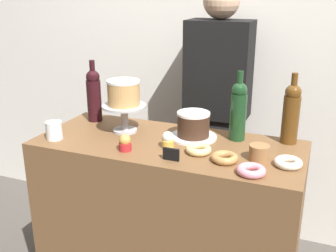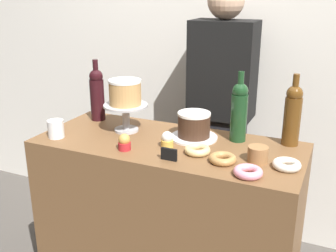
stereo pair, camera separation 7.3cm
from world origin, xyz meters
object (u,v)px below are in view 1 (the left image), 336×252
object	(u,v)px
cupcake_vanilla	(168,140)
coffee_cup_ceramic	(54,130)
donut_pink	(251,170)
donut_sugar	(288,163)
wine_bottle_green	(238,110)
donut_glazed	(199,150)
cookie_stack	(259,153)
donut_maple	(225,158)
cupcake_caramel	(125,143)
wine_bottle_dark_red	(94,94)
price_sign_chalkboard	(171,154)
chocolate_round_cake	(193,124)
barista_figure	(217,117)
white_layer_cake	(124,93)
wine_bottle_amber	(291,113)
cake_stand_pedestal	(124,114)

from	to	relation	value
cupcake_vanilla	coffee_cup_ceramic	distance (m)	0.54
donut_pink	donut_sugar	world-z (taller)	same
wine_bottle_green	donut_glazed	distance (m)	0.28
donut_sugar	cookie_stack	size ratio (longest dim) A/B	1.33
donut_maple	cupcake_caramel	bearing A→B (deg)	-173.83
wine_bottle_dark_red	donut_glazed	size ratio (longest dim) A/B	2.91
wine_bottle_dark_red	cupcake_caramel	xyz separation A→B (m)	(0.35, -0.32, -0.11)
wine_bottle_green	price_sign_chalkboard	bearing A→B (deg)	-120.06
wine_bottle_green	chocolate_round_cake	bearing A→B (deg)	-163.19
donut_glazed	donut_sugar	size ratio (longest dim) A/B	1.00
chocolate_round_cake	donut_sugar	world-z (taller)	chocolate_round_cake
chocolate_round_cake	barista_figure	bearing A→B (deg)	92.28
white_layer_cake	cupcake_vanilla	world-z (taller)	white_layer_cake
wine_bottle_amber	wine_bottle_green	xyz separation A→B (m)	(-0.23, -0.05, 0.00)
wine_bottle_green	cookie_stack	size ratio (longest dim) A/B	3.87
chocolate_round_cake	coffee_cup_ceramic	bearing A→B (deg)	-156.82
cookie_stack	wine_bottle_green	bearing A→B (deg)	124.00
wine_bottle_dark_red	price_sign_chalkboard	distance (m)	0.67
wine_bottle_dark_red	cookie_stack	bearing A→B (deg)	-12.67
barista_figure	chocolate_round_cake	bearing A→B (deg)	-87.72
donut_glazed	chocolate_round_cake	bearing A→B (deg)	115.67
wine_bottle_amber	coffee_cup_ceramic	xyz separation A→B (m)	(-1.03, -0.36, -0.10)
cake_stand_pedestal	wine_bottle_amber	size ratio (longest dim) A/B	0.67
wine_bottle_dark_red	donut_pink	distance (m)	0.98
cookie_stack	price_sign_chalkboard	distance (m)	0.36
wine_bottle_dark_red	cupcake_vanilla	size ratio (longest dim) A/B	4.38
cookie_stack	coffee_cup_ceramic	xyz separation A→B (m)	(-0.94, -0.11, 0.01)
cupcake_caramel	coffee_cup_ceramic	world-z (taller)	coffee_cup_ceramic
donut_pink	cake_stand_pedestal	bearing A→B (deg)	159.57
white_layer_cake	donut_maple	distance (m)	0.60
cake_stand_pedestal	cupcake_caramel	xyz separation A→B (m)	(0.12, -0.22, -0.06)
wine_bottle_amber	wine_bottle_green	size ratio (longest dim) A/B	1.00
donut_glazed	barista_figure	world-z (taller)	barista_figure
cookie_stack	wine_bottle_dark_red	bearing A→B (deg)	167.33
cookie_stack	price_sign_chalkboard	xyz separation A→B (m)	(-0.34, -0.13, -0.01)
cupcake_vanilla	donut_maple	xyz separation A→B (m)	(0.27, -0.06, -0.02)
white_layer_cake	wine_bottle_amber	distance (m)	0.78
chocolate_round_cake	white_layer_cake	bearing A→B (deg)	-173.14
cupcake_vanilla	chocolate_round_cake	bearing A→B (deg)	66.71
cupcake_vanilla	cookie_stack	distance (m)	0.40
wine_bottle_amber	chocolate_round_cake	bearing A→B (deg)	-165.95
cake_stand_pedestal	wine_bottle_dark_red	xyz separation A→B (m)	(-0.23, 0.10, 0.05)
wine_bottle_dark_red	price_sign_chalkboard	size ratio (longest dim) A/B	4.65
cupcake_vanilla	cake_stand_pedestal	bearing A→B (deg)	157.40
price_sign_chalkboard	white_layer_cake	bearing A→B (deg)	144.73
price_sign_chalkboard	barista_figure	world-z (taller)	barista_figure
cake_stand_pedestal	cupcake_caramel	bearing A→B (deg)	-62.04
cookie_stack	price_sign_chalkboard	size ratio (longest dim) A/B	1.20
cupcake_vanilla	wine_bottle_green	bearing A→B (deg)	39.30
white_layer_cake	wine_bottle_green	xyz separation A→B (m)	(0.54, 0.10, -0.05)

